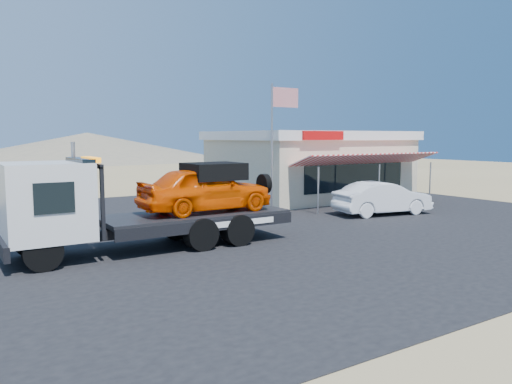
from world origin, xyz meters
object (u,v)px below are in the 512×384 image
at_px(tow_truck, 147,200).
at_px(white_sedan, 383,198).
at_px(flagpole, 276,133).
at_px(jerky_store, 309,164).

height_order(tow_truck, white_sedan, tow_truck).
bearing_deg(flagpole, white_sedan, -36.20).
xyz_separation_m(white_sedan, jerky_store, (1.57, 7.40, 1.21)).
relative_size(white_sedan, flagpole, 0.77).
distance_m(tow_truck, jerky_store, 15.73).
height_order(tow_truck, jerky_store, jerky_store).
xyz_separation_m(tow_truck, flagpole, (7.74, 3.90, 2.16)).
distance_m(white_sedan, flagpole, 5.78).
xyz_separation_m(tow_truck, jerky_store, (13.31, 8.38, 0.38)).
distance_m(white_sedan, jerky_store, 7.66).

